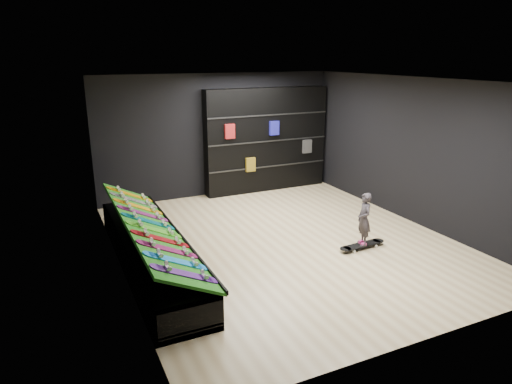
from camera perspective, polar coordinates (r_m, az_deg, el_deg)
name	(u,v)px	position (r m, az deg, el deg)	size (l,w,h in m)	color
floor	(284,242)	(8.77, 3.53, -6.20)	(6.00, 7.00, 0.01)	beige
ceiling	(287,80)	(8.08, 3.93, 13.76)	(6.00, 7.00, 0.01)	white
wall_back	(218,135)	(11.43, -4.79, 7.08)	(6.00, 0.02, 3.00)	black
wall_front	(432,230)	(5.63, 21.12, -4.42)	(6.00, 0.02, 3.00)	black
wall_left	(115,184)	(7.38, -17.17, 0.91)	(0.02, 7.00, 3.00)	black
wall_right	(412,151)	(10.07, 18.93, 4.89)	(0.02, 7.00, 3.00)	black
display_rack	(150,253)	(7.87, -13.13, -7.47)	(0.90, 4.50, 0.50)	black
turf_ramp	(151,227)	(7.70, -12.99, -4.29)	(1.00, 4.50, 0.04)	#18630F
back_shelving	(266,140)	(11.79, 1.30, 6.53)	(3.29, 0.38, 2.63)	black
floor_skateboard	(362,246)	(8.66, 13.12, -6.61)	(0.98, 0.22, 0.09)	black
child	(363,229)	(8.53, 13.27, -4.54)	(0.22, 0.16, 0.59)	black
display_board_0	(185,274)	(6.00, -8.85, -10.07)	(0.98, 0.22, 0.09)	purple
display_board_1	(176,261)	(6.36, -9.95, -8.47)	(0.98, 0.22, 0.09)	blue
display_board_2	(168,249)	(6.74, -10.92, -7.04)	(0.98, 0.22, 0.09)	#E5198C
display_board_3	(161,239)	(7.12, -11.78, -5.76)	(0.98, 0.22, 0.09)	red
display_board_4	(155,230)	(7.50, -12.55, -4.62)	(0.98, 0.22, 0.09)	green
display_board_5	(149,221)	(7.89, -13.25, -3.58)	(0.98, 0.22, 0.09)	#0C8C99
display_board_6	(144,214)	(8.28, -13.88, -2.64)	(0.98, 0.22, 0.09)	#2626BF
display_board_7	(139,207)	(8.67, -14.45, -1.79)	(0.98, 0.22, 0.09)	orange
display_board_8	(134,200)	(9.07, -14.97, -1.01)	(0.98, 0.22, 0.09)	black
display_board_9	(130,194)	(9.47, -15.44, -0.29)	(0.98, 0.22, 0.09)	yellow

